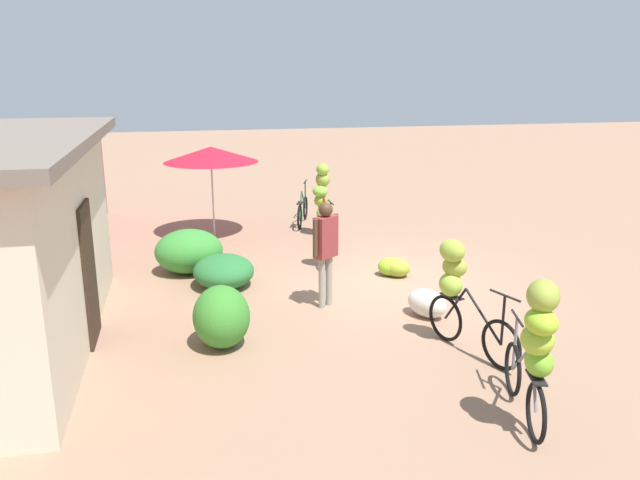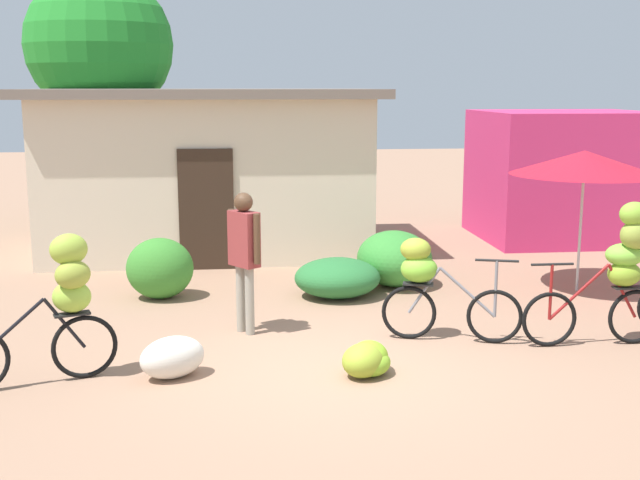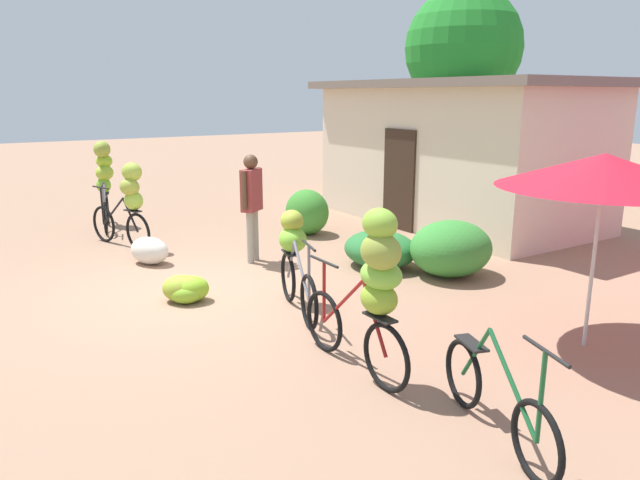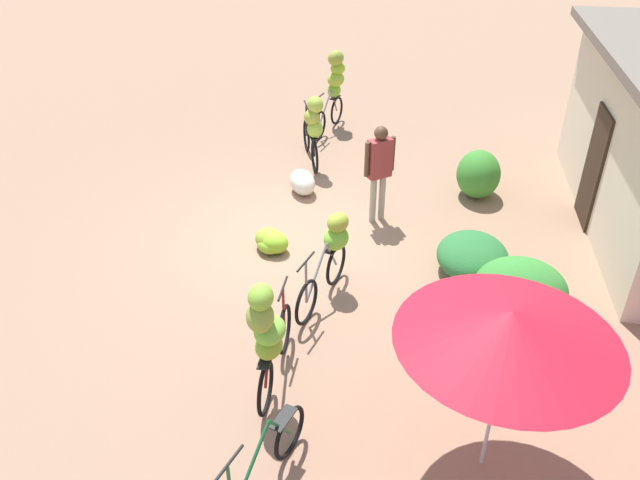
# 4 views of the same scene
# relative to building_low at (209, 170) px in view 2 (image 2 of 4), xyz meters

# --- Properties ---
(ground_plane) EXTENTS (60.00, 60.00, 0.00)m
(ground_plane) POSITION_rel_building_low_xyz_m (1.50, -6.54, -1.49)
(ground_plane) COLOR #9B745B
(building_low) EXTENTS (6.16, 3.68, 2.95)m
(building_low) POSITION_rel_building_low_xyz_m (0.00, 0.00, 0.00)
(building_low) COLOR beige
(building_low) RESTS_ON ground
(shop_pink) EXTENTS (3.20, 2.80, 2.52)m
(shop_pink) POSITION_rel_building_low_xyz_m (6.94, 0.48, -0.23)
(shop_pink) COLOR #CA2E66
(shop_pink) RESTS_ON ground
(tree_behind_building) EXTENTS (2.96, 2.96, 5.29)m
(tree_behind_building) POSITION_rel_building_low_xyz_m (-2.20, 2.25, 2.30)
(tree_behind_building) COLOR brown
(tree_behind_building) RESTS_ON ground
(hedge_bush_front_left) EXTENTS (0.95, 0.80, 0.88)m
(hedge_bush_front_left) POSITION_rel_building_low_xyz_m (-0.61, -3.39, -1.05)
(hedge_bush_front_left) COLOR #3A852D
(hedge_bush_front_left) RESTS_ON ground
(hedge_bush_front_right) EXTENTS (1.24, 1.08, 0.57)m
(hedge_bush_front_right) POSITION_rel_building_low_xyz_m (1.92, -3.59, -1.21)
(hedge_bush_front_right) COLOR #2A6F35
(hedge_bush_front_right) RESTS_ON ground
(hedge_bush_mid) EXTENTS (1.14, 1.28, 0.84)m
(hedge_bush_mid) POSITION_rel_building_low_xyz_m (2.87, -3.00, -1.07)
(hedge_bush_mid) COLOR #378834
(hedge_bush_mid) RESTS_ON ground
(market_umbrella) EXTENTS (2.14, 2.14, 2.08)m
(market_umbrella) POSITION_rel_building_low_xyz_m (5.51, -3.62, 0.41)
(market_umbrella) COLOR beige
(market_umbrella) RESTS_ON ground
(bicycle_near_pile) EXTENTS (1.65, 0.69, 1.53)m
(bicycle_near_pile) POSITION_rel_building_low_xyz_m (-1.33, -6.61, -0.61)
(bicycle_near_pile) COLOR black
(bicycle_near_pile) RESTS_ON ground
(bicycle_center_loaded) EXTENTS (1.61, 0.61, 1.23)m
(bicycle_center_loaded) POSITION_rel_building_low_xyz_m (2.77, -5.65, -0.77)
(bicycle_center_loaded) COLOR black
(bicycle_center_loaded) RESTS_ON ground
(bicycle_by_shop) EXTENTS (1.70, 0.47, 1.70)m
(bicycle_by_shop) POSITION_rel_building_low_xyz_m (4.90, -6.07, -0.52)
(bicycle_by_shop) COLOR black
(bicycle_by_shop) RESTS_ON ground
(banana_pile_on_ground) EXTENTS (0.71, 0.72, 0.35)m
(banana_pile_on_ground) POSITION_rel_building_low_xyz_m (1.82, -6.77, -1.33)
(banana_pile_on_ground) COLOR #94AC2F
(banana_pile_on_ground) RESTS_ON ground
(produce_sack) EXTENTS (0.82, 0.72, 0.44)m
(produce_sack) POSITION_rel_building_low_xyz_m (-0.21, -6.62, -1.27)
(produce_sack) COLOR silver
(produce_sack) RESTS_ON ground
(person_vendor) EXTENTS (0.40, 0.48, 1.74)m
(person_vendor) POSITION_rel_building_low_xyz_m (0.57, -5.16, -0.42)
(person_vendor) COLOR gray
(person_vendor) RESTS_ON ground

